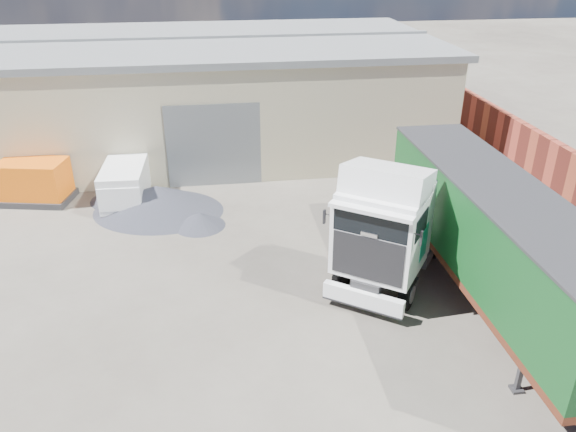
{
  "coord_description": "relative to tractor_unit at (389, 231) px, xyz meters",
  "views": [
    {
      "loc": [
        -2.15,
        -12.98,
        9.79
      ],
      "look_at": [
        0.18,
        3.0,
        1.74
      ],
      "focal_mm": 35.0,
      "sensor_mm": 36.0,
      "label": 1
    }
  ],
  "objects": [
    {
      "name": "panel_van",
      "position": [
        -8.72,
        7.35,
        -0.93
      ],
      "size": [
        1.76,
        4.02,
        1.62
      ],
      "rotation": [
        0.0,
        0.0,
        -0.03
      ],
      "color": "black",
      "rests_on": "ground"
    },
    {
      "name": "tractor_unit",
      "position": [
        0.0,
        0.0,
        0.0
      ],
      "size": [
        5.51,
        6.37,
        4.2
      ],
      "rotation": [
        0.0,
        0.0,
        -0.62
      ],
      "color": "black",
      "rests_on": "ground"
    },
    {
      "name": "orange_skip",
      "position": [
        -12.41,
        7.84,
        -1.02
      ],
      "size": [
        3.06,
        2.27,
        1.73
      ],
      "rotation": [
        0.0,
        0.0,
        -0.21
      ],
      "color": "#2D2D30",
      "rests_on": "ground"
    },
    {
      "name": "box_trailer",
      "position": [
        2.55,
        -1.51,
        0.51
      ],
      "size": [
        2.44,
        11.27,
        3.74
      ],
      "rotation": [
        0.0,
        0.0,
        -0.0
      ],
      "color": "#2D2D30",
      "rests_on": "ground"
    },
    {
      "name": "warehouse",
      "position": [
        -9.07,
        14.51,
        0.89
      ],
      "size": [
        30.6,
        12.6,
        5.42
      ],
      "color": "#B7A98D",
      "rests_on": "ground"
    },
    {
      "name": "brick_boundary_wall",
      "position": [
        8.43,
        4.51,
        -0.52
      ],
      "size": [
        0.35,
        26.0,
        2.5
      ],
      "primitive_type": "cube",
      "color": "maroon",
      "rests_on": "ground"
    },
    {
      "name": "ground",
      "position": [
        -3.07,
        -1.49,
        -1.77
      ],
      "size": [
        120.0,
        120.0,
        0.0
      ],
      "primitive_type": "plane",
      "color": "#292621",
      "rests_on": "ground"
    },
    {
      "name": "gravel_heap",
      "position": [
        -7.51,
        6.2,
        -1.27
      ],
      "size": [
        6.31,
        6.31,
        1.08
      ],
      "rotation": [
        0.0,
        0.0,
        -0.25
      ],
      "color": "black",
      "rests_on": "ground"
    }
  ]
}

